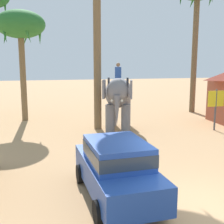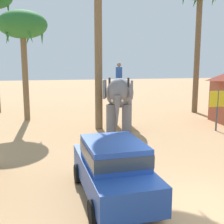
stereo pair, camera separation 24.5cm
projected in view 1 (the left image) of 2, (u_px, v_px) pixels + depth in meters
ground_plane at (188, 206)px, 7.84m from camera, size 120.00×120.00×0.00m
car_sedan_foreground at (117, 167)px, 8.22m from camera, size 1.96×4.14×1.70m
elephant_with_mahout at (119, 96)px, 16.41m from camera, size 2.60×4.01×3.88m
palm_tree_far_back at (20, 27)px, 18.51m from camera, size 3.20×3.20×7.24m
signboard_yellow at (216, 101)px, 16.38m from camera, size 1.00×0.10×2.40m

